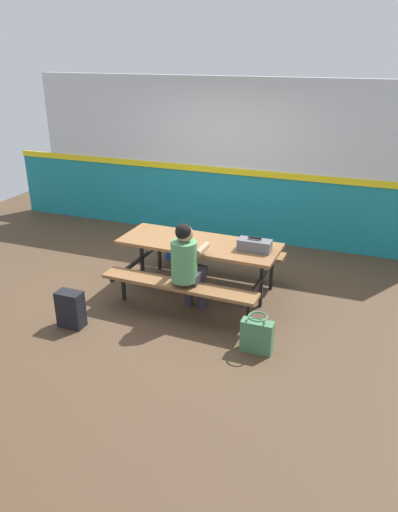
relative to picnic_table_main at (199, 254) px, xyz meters
The scene contains 8 objects.
ground_plane 0.72m from the picnic_table_main, behind, with size 10.00×10.00×0.02m, color #4C3826.
accent_backdrop 2.35m from the picnic_table_main, 100.60° to the left, with size 8.00×0.14×2.60m.
picnic_table_main is the anchor object (origin of this frame).
student_nearer 0.58m from the picnic_table_main, 83.51° to the right, with size 0.37×0.53×1.21m.
toolbox_grey 0.76m from the picnic_table_main, ahead, with size 0.40×0.18×0.18m.
backpack_dark 1.26m from the picnic_table_main, 127.07° to the left, with size 0.30×0.22×0.44m.
tote_bag_bright 1.48m from the picnic_table_main, 43.67° to the right, with size 0.34×0.21×0.43m.
satchel_spare 1.71m from the picnic_table_main, 131.15° to the right, with size 0.30×0.22×0.44m.
Camera 1 is at (2.45, -5.30, 2.99)m, focal length 34.02 mm.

